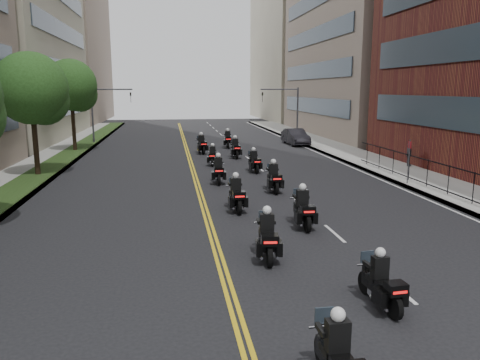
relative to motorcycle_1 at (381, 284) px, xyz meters
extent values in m
cube|color=gray|center=(9.78, 21.06, -0.53)|extent=(4.00, 90.00, 0.15)
cube|color=gray|center=(-14.22, 21.06, -0.53)|extent=(4.00, 90.00, 0.15)
cube|color=#1F3914|center=(-13.42, 21.06, -0.44)|extent=(2.00, 90.00, 0.04)
cube|color=gray|center=(19.28, 44.06, 14.39)|extent=(15.00, 28.00, 30.00)
cube|color=#333F4C|center=(11.73, 44.06, 2.89)|extent=(0.12, 24.08, 1.80)
cube|color=#333F4C|center=(11.73, 44.06, 6.89)|extent=(0.12, 24.08, 1.80)
cube|color=#333F4C|center=(11.73, 44.06, 10.89)|extent=(0.12, 24.08, 1.80)
cube|color=#A09981|center=(19.28, 74.06, 12.39)|extent=(15.00, 28.00, 26.00)
cube|color=#333F4C|center=(-16.17, 44.06, 2.89)|extent=(0.12, 24.08, 1.80)
cube|color=#333F4C|center=(-16.17, 44.06, 6.89)|extent=(0.12, 24.08, 1.80)
cube|color=#333F4C|center=(-16.17, 44.06, 10.89)|extent=(0.12, 24.08, 1.80)
cube|color=gray|center=(-24.22, 74.06, 12.39)|extent=(16.00, 28.00, 26.00)
cylinder|color=black|center=(-13.42, 20.06, 1.95)|extent=(0.32, 0.32, 5.11)
sphere|color=#214316|center=(-13.42, 20.06, 4.87)|extent=(4.40, 4.40, 4.40)
sphere|color=#214316|center=(-12.82, 20.46, 4.14)|extent=(3.08, 3.08, 3.08)
cylinder|color=black|center=(-13.42, 32.06, 2.09)|extent=(0.32, 0.32, 5.39)
sphere|color=#214316|center=(-13.42, 32.06, 5.17)|extent=(4.40, 4.40, 4.40)
sphere|color=#214316|center=(-12.82, 32.46, 4.40)|extent=(3.08, 3.08, 3.08)
cylinder|color=#3F3F44|center=(8.28, 38.06, 2.19)|extent=(0.18, 0.18, 5.60)
cylinder|color=#3F3F44|center=(6.28, 38.06, 4.79)|extent=(4.00, 0.14, 0.14)
imported|color=black|center=(4.48, 38.06, 3.99)|extent=(0.16, 0.20, 1.00)
cylinder|color=#3F3F44|center=(-12.72, 38.06, 2.19)|extent=(0.18, 0.18, 5.60)
cylinder|color=#3F3F44|center=(-10.72, 38.06, 4.79)|extent=(4.00, 0.14, 0.14)
imported|color=black|center=(-8.92, 38.06, 3.99)|extent=(0.16, 0.20, 1.00)
cylinder|color=black|center=(-2.28, -2.27, -0.28)|extent=(0.15, 0.65, 0.65)
cube|color=black|center=(-2.27, -2.99, 0.46)|extent=(0.43, 0.28, 0.59)
sphere|color=silver|center=(-2.27, -2.98, 0.86)|extent=(0.28, 0.28, 0.28)
cylinder|color=black|center=(0.05, -0.65, -0.30)|extent=(0.17, 0.63, 0.62)
cylinder|color=black|center=(-0.06, 0.80, -0.30)|extent=(0.17, 0.63, 0.62)
cube|color=black|center=(-0.01, 0.07, -0.04)|extent=(0.47, 1.26, 0.37)
cube|color=silver|center=(-0.01, 0.12, -0.25)|extent=(0.38, 0.53, 0.27)
cube|color=black|center=(0.05, -0.65, 0.18)|extent=(0.50, 0.42, 0.29)
cube|color=red|center=(0.06, -0.84, 0.16)|extent=(0.37, 0.05, 0.06)
cube|color=black|center=(-0.01, 0.12, 0.41)|extent=(0.42, 0.28, 0.57)
sphere|color=silver|center=(-0.01, 0.13, 0.80)|extent=(0.26, 0.26, 0.26)
cylinder|color=black|center=(-2.21, 3.07, -0.26)|extent=(0.22, 0.71, 0.70)
cylinder|color=black|center=(-2.04, 4.71, -0.26)|extent=(0.22, 0.71, 0.70)
cube|color=black|center=(-2.13, 3.89, 0.03)|extent=(0.57, 1.43, 0.41)
cube|color=silver|center=(-2.12, 3.95, -0.21)|extent=(0.45, 0.60, 0.31)
cube|color=black|center=(-2.21, 3.07, 0.28)|extent=(0.58, 0.49, 0.33)
cube|color=red|center=(-2.23, 2.86, 0.26)|extent=(0.41, 0.07, 0.07)
cube|color=black|center=(-2.12, 3.95, 0.55)|extent=(0.48, 0.33, 0.64)
sphere|color=silver|center=(-2.12, 3.96, 0.98)|extent=(0.30, 0.30, 0.30)
cylinder|color=black|center=(-0.02, 6.36, -0.25)|extent=(0.17, 0.71, 0.71)
cylinder|color=black|center=(0.05, 8.02, -0.25)|extent=(0.17, 0.71, 0.71)
cube|color=black|center=(0.02, 7.19, 0.04)|extent=(0.49, 1.42, 0.41)
cube|color=silver|center=(0.02, 7.24, -0.20)|extent=(0.42, 0.59, 0.31)
cube|color=black|center=(-0.02, 6.36, 0.28)|extent=(0.56, 0.46, 0.33)
cube|color=red|center=(-0.03, 6.14, 0.26)|extent=(0.42, 0.05, 0.07)
cube|color=black|center=(0.02, 7.24, 0.55)|extent=(0.47, 0.31, 0.64)
sphere|color=silver|center=(0.02, 7.25, 0.99)|extent=(0.30, 0.30, 0.30)
cylinder|color=black|center=(-2.25, 9.29, -0.26)|extent=(0.16, 0.71, 0.70)
cylinder|color=black|center=(-2.28, 10.94, -0.26)|extent=(0.16, 0.71, 0.70)
cube|color=black|center=(-2.27, 10.11, 0.04)|extent=(0.47, 1.41, 0.41)
cube|color=silver|center=(-2.27, 10.17, -0.20)|extent=(0.41, 0.58, 0.31)
cube|color=black|center=(-2.25, 9.29, 0.28)|extent=(0.55, 0.45, 0.33)
cube|color=red|center=(-2.24, 9.07, 0.26)|extent=(0.42, 0.04, 0.07)
cube|color=black|center=(-2.27, 10.17, 0.55)|extent=(0.46, 0.30, 0.64)
sphere|color=silver|center=(-2.27, 10.18, 0.99)|extent=(0.30, 0.30, 0.30)
cylinder|color=black|center=(0.27, 12.94, -0.25)|extent=(0.17, 0.71, 0.71)
cylinder|color=black|center=(0.32, 14.61, -0.25)|extent=(0.17, 0.71, 0.71)
cube|color=black|center=(0.29, 13.78, 0.04)|extent=(0.48, 1.42, 0.42)
cube|color=silver|center=(0.29, 13.83, -0.20)|extent=(0.41, 0.59, 0.31)
cube|color=black|center=(0.27, 12.94, 0.29)|extent=(0.56, 0.45, 0.33)
cube|color=red|center=(0.26, 12.72, 0.27)|extent=(0.42, 0.04, 0.07)
cube|color=black|center=(0.29, 13.83, 0.56)|extent=(0.47, 0.31, 0.65)
sphere|color=silver|center=(0.29, 13.84, 1.00)|extent=(0.30, 0.30, 0.30)
cylinder|color=black|center=(-2.45, 15.74, -0.25)|extent=(0.19, 0.72, 0.71)
cylinder|color=black|center=(-2.34, 17.41, -0.25)|extent=(0.19, 0.72, 0.71)
cube|color=black|center=(-2.39, 16.58, 0.04)|extent=(0.53, 1.44, 0.42)
cube|color=silver|center=(-2.39, 16.63, -0.20)|extent=(0.44, 0.60, 0.31)
cube|color=black|center=(-2.45, 15.74, 0.30)|extent=(0.57, 0.48, 0.34)
cube|color=red|center=(-2.46, 15.52, 0.27)|extent=(0.42, 0.06, 0.07)
cube|color=black|center=(-2.39, 16.63, 0.57)|extent=(0.48, 0.32, 0.65)
sphere|color=silver|center=(-2.39, 16.64, 1.01)|extent=(0.30, 0.30, 0.30)
cylinder|color=black|center=(0.36, 19.07, -0.27)|extent=(0.18, 0.67, 0.67)
cylinder|color=black|center=(0.25, 20.64, -0.27)|extent=(0.18, 0.67, 0.67)
cube|color=black|center=(0.31, 19.85, 0.00)|extent=(0.50, 1.35, 0.39)
cube|color=silver|center=(0.30, 19.90, -0.23)|extent=(0.41, 0.56, 0.29)
cube|color=black|center=(0.36, 19.07, 0.23)|extent=(0.54, 0.45, 0.31)
cube|color=red|center=(0.38, 18.87, 0.21)|extent=(0.39, 0.06, 0.07)
cube|color=black|center=(0.30, 19.90, 0.49)|extent=(0.45, 0.30, 0.61)
sphere|color=silver|center=(0.30, 19.91, 0.90)|extent=(0.28, 0.28, 0.28)
cylinder|color=black|center=(-2.24, 22.37, -0.29)|extent=(0.21, 0.65, 0.64)
cylinder|color=black|center=(-2.04, 23.87, -0.29)|extent=(0.21, 0.65, 0.64)
cube|color=black|center=(-2.14, 23.12, -0.02)|extent=(0.56, 1.32, 0.38)
cube|color=silver|center=(-2.13, 23.17, -0.24)|extent=(0.42, 0.56, 0.28)
cube|color=black|center=(-2.24, 22.37, 0.20)|extent=(0.54, 0.46, 0.30)
cube|color=red|center=(-2.26, 22.17, 0.19)|extent=(0.38, 0.08, 0.07)
cube|color=black|center=(-2.13, 23.17, 0.45)|extent=(0.45, 0.32, 0.59)
sphere|color=silver|center=(-2.13, 23.18, 0.85)|extent=(0.27, 0.27, 0.27)
cylinder|color=black|center=(0.00, 25.63, -0.24)|extent=(0.16, 0.73, 0.73)
cylinder|color=black|center=(-0.02, 27.35, -0.24)|extent=(0.16, 0.73, 0.73)
cube|color=black|center=(-0.01, 26.49, 0.06)|extent=(0.47, 1.45, 0.43)
cube|color=silver|center=(-0.01, 26.54, -0.19)|extent=(0.41, 0.59, 0.32)
cube|color=black|center=(0.00, 25.63, 0.31)|extent=(0.56, 0.46, 0.34)
cube|color=red|center=(0.00, 25.41, 0.29)|extent=(0.43, 0.04, 0.08)
cube|color=black|center=(-0.01, 26.54, 0.59)|extent=(0.48, 0.31, 0.66)
sphere|color=silver|center=(-0.01, 26.55, 1.04)|extent=(0.31, 0.31, 0.31)
cylinder|color=black|center=(-2.41, 28.61, -0.24)|extent=(0.24, 0.75, 0.74)
cylinder|color=black|center=(-2.62, 30.33, -0.24)|extent=(0.24, 0.75, 0.74)
cube|color=black|center=(-2.52, 29.47, 0.07)|extent=(0.63, 1.51, 0.43)
cube|color=silver|center=(-2.52, 29.52, -0.18)|extent=(0.48, 0.64, 0.33)
cube|color=black|center=(-2.41, 28.61, 0.33)|extent=(0.62, 0.52, 0.35)
cube|color=red|center=(-2.38, 28.38, 0.30)|extent=(0.43, 0.09, 0.08)
cube|color=black|center=(-2.52, 29.52, 0.61)|extent=(0.51, 0.36, 0.67)
sphere|color=silver|center=(-2.52, 29.54, 1.06)|extent=(0.31, 0.31, 0.31)
cylinder|color=black|center=(0.15, 32.23, -0.24)|extent=(0.20, 0.75, 0.74)
cylinder|color=black|center=(0.26, 33.96, -0.24)|extent=(0.20, 0.75, 0.74)
cube|color=black|center=(0.21, 33.10, 0.06)|extent=(0.55, 1.49, 0.43)
cube|color=silver|center=(0.21, 33.15, -0.18)|extent=(0.45, 0.62, 0.33)
cube|color=black|center=(0.15, 32.23, 0.32)|extent=(0.59, 0.49, 0.35)
cube|color=red|center=(0.14, 32.01, 0.30)|extent=(0.43, 0.06, 0.08)
cube|color=black|center=(0.21, 33.15, 0.61)|extent=(0.50, 0.33, 0.67)
sphere|color=silver|center=(0.21, 33.16, 1.06)|extent=(0.31, 0.31, 0.31)
imported|color=black|center=(7.14, 34.47, 0.18)|extent=(1.91, 4.85, 1.57)
imported|color=#3D3E44|center=(11.28, 19.77, 0.37)|extent=(0.82, 1.05, 1.66)
camera|label=1|loc=(-5.16, -10.38, 4.83)|focal=35.00mm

